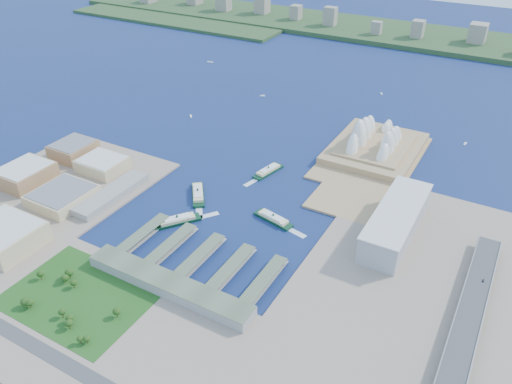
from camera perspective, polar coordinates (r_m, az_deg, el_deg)
The scene contains 24 objects.
ground at distance 640.58m, azimuth -3.50°, elevation -3.51°, with size 3000.00×3000.00×0.00m, color #101C4D.
west_land at distance 732.85m, azimuth -24.89°, elevation -1.62°, with size 220.00×390.00×3.00m, color gray.
south_land at distance 521.99m, azimuth -16.46°, elevation -15.10°, with size 720.00×180.00×3.00m, color gray.
east_land at distance 536.02m, azimuth 16.15°, elevation -13.48°, with size 240.00×500.00×3.00m, color gray.
peninsula at distance 806.25m, azimuth 13.14°, elevation 3.90°, with size 135.00×220.00×3.00m, color tan.
far_shore at distance 1486.68m, azimuth 18.19°, elevation 16.54°, with size 2200.00×260.00×12.00m, color #2D4926.
opera_house at distance 810.61m, azimuth 13.68°, elevation 6.42°, with size 134.00×180.00×58.00m, color white, non-canonical shape.
toaster_building at distance 629.12m, azimuth 15.71°, elevation -3.31°, with size 45.00×155.00×35.00m, color #95959A.
expressway at distance 521.50m, azimuth 22.48°, elevation -15.49°, with size 26.00×340.00×11.85m, color gray, non-canonical shape.
west_buildings at distance 741.68m, azimuth -23.10°, elevation 0.64°, with size 200.00×280.00×27.00m, color #9A724D, non-canonical shape.
ferry_wharves at distance 583.10m, azimuth -6.34°, elevation -7.30°, with size 184.00×90.00×9.30m, color #4F5B44, non-canonical shape.
terminal_building at distance 545.14m, azimuth -9.95°, elevation -10.43°, with size 200.00×28.00×12.00m, color gray.
park at distance 559.48m, azimuth -19.66°, elevation -10.58°, with size 150.00×110.00×16.00m, color #194714, non-canonical shape.
far_skyline at distance 1459.64m, azimuth 18.23°, elevation 17.63°, with size 1900.00×140.00×55.00m, color gray, non-canonical shape.
ferry_a at distance 693.02m, azimuth -6.67°, elevation -0.04°, with size 15.62×61.36×11.60m, color #0C331D, non-canonical shape.
ferry_b at distance 743.77m, azimuth 1.42°, elevation 2.58°, with size 14.18×55.69×10.53m, color #0C331D, non-canonical shape.
ferry_c at distance 643.70m, azimuth -8.99°, elevation -3.08°, with size 15.29×60.07×11.36m, color #0C331D, non-canonical shape.
ferry_d at distance 640.20m, azimuth 1.99°, elevation -2.91°, with size 14.25×55.99×10.59m, color #0C331D, non-canonical shape.
boat_a at distance 935.69m, azimuth -7.46°, elevation 8.59°, with size 3.14×12.58×2.43m, color white, non-canonical shape.
boat_b at distance 1021.05m, azimuth 0.75°, elevation 10.95°, with size 3.41×9.75×2.63m, color white, non-canonical shape.
boat_c at distance 897.48m, azimuth 22.79°, elevation 5.14°, with size 3.10×10.63×2.39m, color white, non-canonical shape.
boat_d at distance 1228.80m, azimuth -5.27°, elevation 14.59°, with size 3.33×15.20×2.57m, color white, non-canonical shape.
boat_e at distance 1062.75m, azimuth 14.14°, elevation 10.85°, with size 3.18×9.99×2.45m, color white, non-canonical shape.
car_c at distance 584.17m, azimuth 24.56°, elevation -9.17°, with size 1.96×4.83×1.40m, color slate.
Camera 1 is at (289.48, -430.58, 375.69)m, focal length 35.00 mm.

